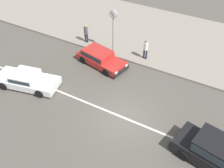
{
  "coord_description": "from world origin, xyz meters",
  "views": [
    {
      "loc": [
        4.76,
        -9.91,
        12.06
      ],
      "look_at": [
        -1.69,
        1.63,
        0.8
      ],
      "focal_mm": 42.0,
      "sensor_mm": 36.0,
      "label": 1
    }
  ],
  "objects_px": {
    "minivan_black_4": "(220,154)",
    "pedestrian_by_shop": "(86,32)",
    "pedestrian_near_clock": "(146,48)",
    "sedan_white_3": "(26,79)",
    "street_clock": "(113,22)",
    "hatchback_red_0": "(100,57)"
  },
  "relations": [
    {
      "from": "street_clock",
      "to": "pedestrian_by_shop",
      "type": "xyz_separation_m",
      "value": [
        -2.72,
        0.18,
        -1.68
      ]
    },
    {
      "from": "sedan_white_3",
      "to": "street_clock",
      "type": "distance_m",
      "value": 7.65
    },
    {
      "from": "minivan_black_4",
      "to": "street_clock",
      "type": "height_order",
      "value": "street_clock"
    },
    {
      "from": "minivan_black_4",
      "to": "pedestrian_near_clock",
      "type": "bearing_deg",
      "value": 135.92
    },
    {
      "from": "pedestrian_near_clock",
      "to": "pedestrian_by_shop",
      "type": "height_order",
      "value": "pedestrian_near_clock"
    },
    {
      "from": "hatchback_red_0",
      "to": "pedestrian_by_shop",
      "type": "height_order",
      "value": "pedestrian_by_shop"
    },
    {
      "from": "minivan_black_4",
      "to": "pedestrian_near_clock",
      "type": "height_order",
      "value": "pedestrian_near_clock"
    },
    {
      "from": "pedestrian_near_clock",
      "to": "hatchback_red_0",
      "type": "bearing_deg",
      "value": -142.29
    },
    {
      "from": "hatchback_red_0",
      "to": "minivan_black_4",
      "type": "distance_m",
      "value": 10.91
    },
    {
      "from": "street_clock",
      "to": "minivan_black_4",
      "type": "bearing_deg",
      "value": -33.66
    },
    {
      "from": "minivan_black_4",
      "to": "pedestrian_by_shop",
      "type": "relative_size",
      "value": 2.9
    },
    {
      "from": "minivan_black_4",
      "to": "street_clock",
      "type": "distance_m",
      "value": 11.84
    },
    {
      "from": "sedan_white_3",
      "to": "minivan_black_4",
      "type": "relative_size",
      "value": 1.02
    },
    {
      "from": "pedestrian_by_shop",
      "to": "pedestrian_near_clock",
      "type": "bearing_deg",
      "value": 1.9
    },
    {
      "from": "pedestrian_by_shop",
      "to": "sedan_white_3",
      "type": "bearing_deg",
      "value": -94.8
    },
    {
      "from": "street_clock",
      "to": "pedestrian_by_shop",
      "type": "bearing_deg",
      "value": 176.31
    },
    {
      "from": "street_clock",
      "to": "pedestrian_by_shop",
      "type": "height_order",
      "value": "street_clock"
    },
    {
      "from": "hatchback_red_0",
      "to": "minivan_black_4",
      "type": "relative_size",
      "value": 0.9
    },
    {
      "from": "sedan_white_3",
      "to": "minivan_black_4",
      "type": "height_order",
      "value": "minivan_black_4"
    },
    {
      "from": "sedan_white_3",
      "to": "pedestrian_by_shop",
      "type": "distance_m",
      "value": 6.76
    },
    {
      "from": "sedan_white_3",
      "to": "pedestrian_near_clock",
      "type": "relative_size",
      "value": 2.94
    },
    {
      "from": "pedestrian_near_clock",
      "to": "minivan_black_4",
      "type": "bearing_deg",
      "value": -44.08
    }
  ]
}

